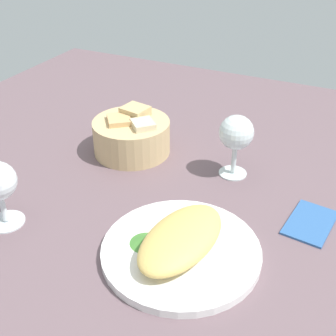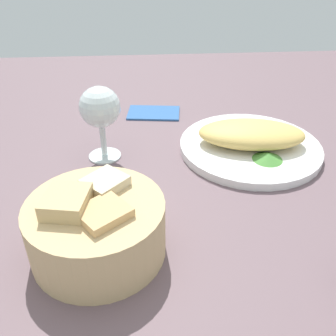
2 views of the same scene
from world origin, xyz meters
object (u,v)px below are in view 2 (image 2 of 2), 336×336
Objects in this scene: plate at (250,147)px; folded_napkin at (154,112)px; bread_basket at (96,226)px; wine_glass_near at (100,110)px.

folded_napkin is at bearing -45.53° from plate.
bread_basket is 23.28cm from wine_glass_near.
wine_glass_near reaches higher than bread_basket.
plate is 23.70cm from folded_napkin.
plate is at bearing -137.46° from bread_basket.
wine_glass_near reaches higher than plate.
wine_glass_near reaches higher than folded_napkin.
wine_glass_near is at bearing 0.50° from plate.
bread_basket is at bearing 42.54° from plate.
plate is 27.14cm from wine_glass_near.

